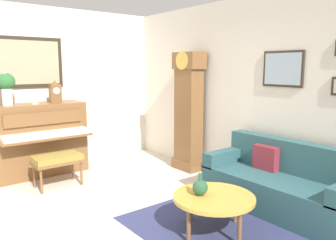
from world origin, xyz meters
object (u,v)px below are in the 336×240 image
mantel_clock (55,92)px  flower_vase (6,85)px  piano (40,139)px  coffee_table (214,198)px  grandfather_clock (188,115)px  couch (281,184)px  green_jug (200,187)px  piano_bench (57,160)px  teacup (35,103)px

mantel_clock → flower_vase: (-0.00, -0.75, 0.14)m
piano → coffee_table: size_ratio=1.64×
grandfather_clock → couch: bearing=-5.7°
coffee_table → flower_vase: 3.62m
piano → green_jug: bearing=12.8°
piano_bench → teacup: bearing=-176.3°
grandfather_clock → green_jug: grandfather_clock is taller
coffee_table → flower_vase: (-3.21, -1.25, 1.12)m
green_jug → grandfather_clock: bearing=141.4°
flower_vase → couch: bearing=35.7°
couch → teacup: teacup is taller
grandfather_clock → piano: bearing=-122.1°
piano → piano_bench: size_ratio=2.06×
couch → teacup: (-3.26, -1.96, 0.90)m
coffee_table → mantel_clock: 3.39m
couch → mantel_clock: mantel_clock is taller
mantel_clock → teacup: mantel_clock is taller
grandfather_clock → flower_vase: bearing=-117.4°
piano → teacup: bearing=-55.1°
grandfather_clock → teacup: bearing=-121.0°
couch → flower_vase: (-3.30, -2.36, 1.19)m
piano_bench → couch: size_ratio=0.37×
piano → coffee_table: 3.32m
piano_bench → coffee_table: bearing=18.2°
mantel_clock → teacup: 0.38m
piano → teacup: 0.61m
grandfather_clock → flower_vase: 2.93m
piano_bench → teacup: 1.09m
couch → coffee_table: couch is taller
grandfather_clock → couch: (1.97, -0.20, -0.65)m
mantel_clock → green_jug: size_ratio=1.58×
coffee_table → mantel_clock: bearing=-171.1°
coffee_table → teacup: bearing=-165.1°
teacup → green_jug: teacup is taller
piano → flower_vase: size_ratio=2.48×
piano → green_jug: (3.10, 0.70, -0.10)m
piano_bench → green_jug: size_ratio=2.92×
grandfather_clock → coffee_table: grandfather_clock is taller
piano → mantel_clock: size_ratio=3.79×
grandfather_clock → green_jug: 2.31m
couch → mantel_clock: (-3.30, -1.62, 1.04)m
grandfather_clock → teacup: grandfather_clock is taller
green_jug → flower_vase: bearing=-159.6°
piano_bench → grandfather_clock: bearing=75.2°
piano → green_jug: size_ratio=6.00×
coffee_table → piano: bearing=-166.0°
mantel_clock → green_jug: 3.24m
couch → grandfather_clock: bearing=174.3°
piano → grandfather_clock: size_ratio=0.71×
flower_vase → green_jug: 3.45m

